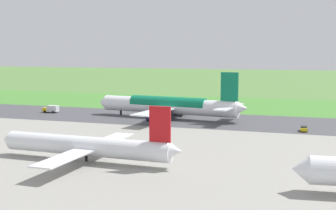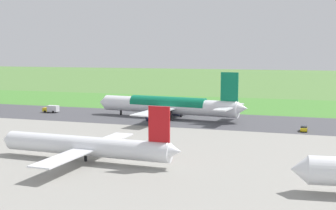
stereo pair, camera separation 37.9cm
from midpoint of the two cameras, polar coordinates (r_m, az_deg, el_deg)
ground_plane at (r=147.76m, az=2.27°, el=-1.82°), size 800.00×800.00×0.00m
runway_asphalt at (r=147.76m, az=2.27°, el=-1.81°), size 600.00×33.26×0.06m
apron_concrete at (r=88.77m, az=-9.00°, el=-7.80°), size 440.00×110.00×0.05m
grass_verge_foreground at (r=179.84m, az=5.12°, el=-0.27°), size 600.00×80.00×0.04m
airliner_main at (r=148.81m, az=0.06°, el=-0.06°), size 54.11×44.41×15.88m
airliner_parked_mid at (r=92.74m, az=-10.36°, el=-5.12°), size 41.23×33.69×12.04m
service_car_followme at (r=131.01m, az=16.82°, el=-2.87°), size 1.94×4.21×1.62m
service_truck_fuel at (r=168.43m, az=-14.68°, el=-0.48°), size 5.81×2.33×2.65m
no_stopping_sign at (r=179.82m, az=3.96°, el=0.27°), size 0.60×0.10×2.84m
traffic_cone_orange at (r=178.16m, az=2.39°, el=-0.23°), size 0.40×0.40×0.55m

